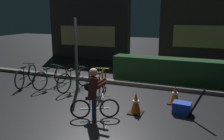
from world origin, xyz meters
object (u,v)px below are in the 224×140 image
at_px(cyclist, 94,93).
at_px(closed_umbrella, 196,104).
at_px(parked_bike_leftmost, 26,76).
at_px(parked_bike_left_mid, 51,77).
at_px(traffic_cone_near, 136,103).
at_px(parked_bike_center_left, 74,79).
at_px(street_post, 76,54).
at_px(blue_crate, 182,108).
at_px(parked_bike_center_right, 101,82).
at_px(traffic_cone_far, 175,95).

relative_size(cyclist, closed_umbrella, 1.47).
relative_size(parked_bike_leftmost, parked_bike_left_mid, 0.99).
relative_size(traffic_cone_near, closed_umbrella, 0.65).
distance_m(parked_bike_left_mid, traffic_cone_near, 3.54).
distance_m(parked_bike_center_left, closed_umbrella, 4.01).
xyz_separation_m(street_post, closed_umbrella, (3.86, -1.15, -0.78)).
height_order(parked_bike_leftmost, cyclist, cyclist).
bearing_deg(cyclist, blue_crate, 2.03).
relative_size(street_post, blue_crate, 5.38).
xyz_separation_m(parked_bike_center_right, traffic_cone_far, (2.31, -0.08, -0.09)).
bearing_deg(cyclist, parked_bike_center_right, 83.13).
height_order(traffic_cone_far, cyclist, cyclist).
distance_m(parked_bike_leftmost, traffic_cone_far, 5.16).
relative_size(parked_bike_left_mid, parked_bike_center_left, 0.97).
bearing_deg(street_post, traffic_cone_near, -28.13).
xyz_separation_m(parked_bike_leftmost, traffic_cone_far, (5.16, 0.08, -0.08)).
bearing_deg(blue_crate, street_post, 165.70).
bearing_deg(parked_bike_center_right, street_post, 67.43).
distance_m(cyclist, closed_umbrella, 2.44).
relative_size(street_post, traffic_cone_far, 4.49).
distance_m(parked_bike_leftmost, blue_crate, 5.45).
height_order(parked_bike_center_right, cyclist, cyclist).
bearing_deg(parked_bike_center_left, parked_bike_left_mid, 103.62).
height_order(parked_bike_center_right, blue_crate, parked_bike_center_right).
height_order(parked_bike_center_right, traffic_cone_far, parked_bike_center_right).
relative_size(parked_bike_center_left, cyclist, 1.30).
relative_size(parked_bike_center_left, blue_crate, 3.68).
bearing_deg(traffic_cone_far, parked_bike_left_mid, 179.26).
height_order(street_post, parked_bike_center_left, street_post).
bearing_deg(parked_bike_leftmost, traffic_cone_far, -104.14).
xyz_separation_m(parked_bike_leftmost, traffic_cone_near, (4.31, -0.98, -0.07)).
height_order(street_post, traffic_cone_far, street_post).
bearing_deg(parked_bike_left_mid, parked_bike_leftmost, 109.01).
distance_m(street_post, cyclist, 2.54).
height_order(parked_bike_leftmost, closed_umbrella, closed_umbrella).
relative_size(parked_bike_center_left, traffic_cone_near, 2.92).
relative_size(parked_bike_center_left, traffic_cone_far, 3.07).
relative_size(street_post, cyclist, 1.90).
bearing_deg(traffic_cone_far, street_post, 175.76).
height_order(parked_bike_left_mid, traffic_cone_near, parked_bike_left_mid).
xyz_separation_m(blue_crate, closed_umbrella, (0.33, -0.25, 0.25)).
bearing_deg(street_post, parked_bike_left_mid, -168.56).
bearing_deg(traffic_cone_far, parked_bike_center_left, 178.36).
distance_m(parked_bike_left_mid, traffic_cone_far, 4.21).
bearing_deg(parked_bike_left_mid, street_post, -67.54).
height_order(traffic_cone_far, blue_crate, traffic_cone_far).
bearing_deg(parked_bike_center_left, blue_crate, -90.85).
relative_size(traffic_cone_near, cyclist, 0.45).
bearing_deg(closed_umbrella, parked_bike_left_mid, -170.37).
bearing_deg(traffic_cone_far, blue_crate, -68.72).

